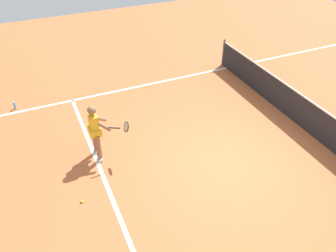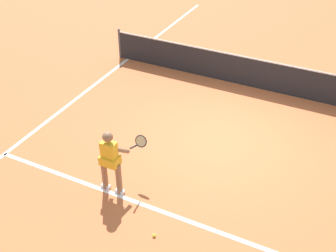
# 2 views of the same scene
# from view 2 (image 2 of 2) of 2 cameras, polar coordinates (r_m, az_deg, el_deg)

# --- Properties ---
(ground_plane) EXTENTS (26.45, 26.45, 0.00)m
(ground_plane) POSITION_cam_2_polar(r_m,az_deg,el_deg) (10.82, 7.40, -1.75)
(ground_plane) COLOR #C66638
(service_line_marking) EXTENTS (9.09, 0.10, 0.01)m
(service_line_marking) POSITION_cam_2_polar(r_m,az_deg,el_deg) (8.76, 0.68, -12.04)
(service_line_marking) COLOR white
(service_line_marking) RESTS_ON ground
(sideline_left_marking) EXTENTS (0.10, 18.35, 0.01)m
(sideline_left_marking) POSITION_cam_2_polar(r_m,az_deg,el_deg) (12.68, -12.24, 3.71)
(sideline_left_marking) COLOR white
(sideline_left_marking) RESTS_ON ground
(court_net) EXTENTS (9.77, 0.08, 1.04)m
(court_net) POSITION_cam_2_polar(r_m,az_deg,el_deg) (12.99, 12.05, 6.96)
(court_net) COLOR #4C4C51
(court_net) RESTS_ON ground
(tennis_player) EXTENTS (0.77, 0.92, 1.55)m
(tennis_player) POSITION_cam_2_polar(r_m,az_deg,el_deg) (8.83, -7.73, -4.50)
(tennis_player) COLOR #8C6647
(tennis_player) RESTS_ON ground
(tennis_ball_far) EXTENTS (0.07, 0.07, 0.07)m
(tennis_ball_far) POSITION_cam_2_polar(r_m,az_deg,el_deg) (8.38, -1.90, -14.61)
(tennis_ball_far) COLOR #D1E533
(tennis_ball_far) RESTS_ON ground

